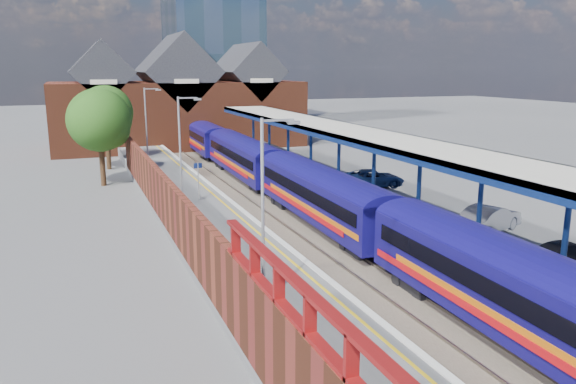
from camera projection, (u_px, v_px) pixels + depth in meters
name	position (u px, v px, depth m)	size (l,w,h in m)	color
ground	(244.00, 190.00, 45.46)	(240.00, 240.00, 0.00)	#5B5B5E
ballast_bed	(289.00, 220.00, 36.36)	(6.00, 76.00, 0.06)	#473D33
rails	(289.00, 219.00, 36.34)	(4.51, 76.00, 0.14)	slate
left_platform	(205.00, 222.00, 34.31)	(5.00, 76.00, 1.00)	#565659
right_platform	(371.00, 205.00, 38.38)	(6.00, 76.00, 1.00)	#565659
coping_left	(242.00, 210.00, 35.03)	(0.30, 76.00, 0.05)	silver
coping_right	(333.00, 201.00, 37.26)	(0.30, 76.00, 0.05)	silver
yellow_line	(233.00, 211.00, 34.82)	(0.14, 76.00, 0.01)	yellow
train	(277.00, 171.00, 42.16)	(3.13, 65.95, 3.45)	#120D5E
canopy	(352.00, 133.00, 38.94)	(4.50, 52.00, 4.48)	navy
lamp_post_b	(266.00, 201.00, 20.30)	(1.48, 0.18, 7.00)	#A5A8AA
lamp_post_c	(182.00, 145.00, 34.85)	(1.48, 0.18, 7.00)	#A5A8AA
lamp_post_d	(148.00, 122.00, 49.41)	(1.48, 0.18, 7.00)	#A5A8AA
platform_sign	(198.00, 175.00, 37.65)	(0.55, 0.08, 2.50)	#A5A8AA
brick_wall	(182.00, 221.00, 27.09)	(0.35, 50.00, 3.86)	maroon
station_building	(178.00, 103.00, 69.75)	(30.00, 12.12, 13.78)	maroon
glass_tower	(211.00, 1.00, 90.10)	(14.20, 14.20, 40.30)	#466578
tree_near	(101.00, 122.00, 46.01)	(5.20, 5.20, 8.10)	#382314
tree_far	(107.00, 114.00, 53.65)	(5.20, 5.20, 8.10)	#382314
parked_car_silver	(489.00, 219.00, 30.30)	(1.58, 4.52, 1.49)	silver
parked_car_dark	(567.00, 254.00, 25.10)	(1.60, 3.94, 1.14)	black
parked_car_blue	(373.00, 178.00, 41.83)	(2.15, 4.65, 1.29)	navy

